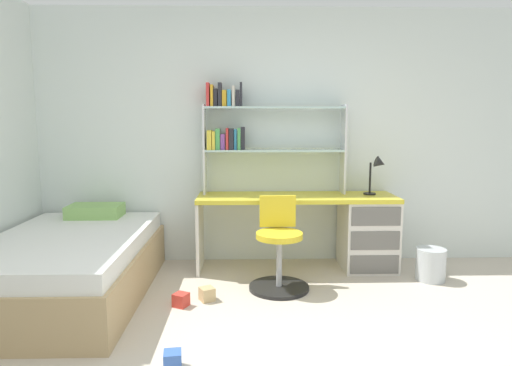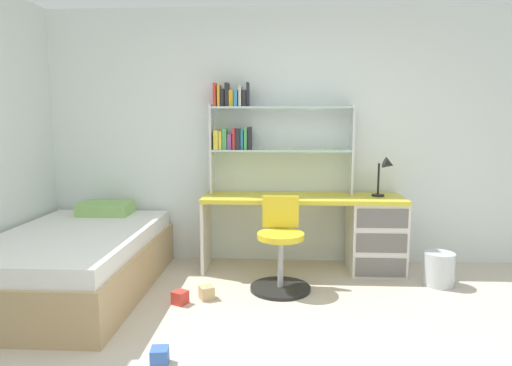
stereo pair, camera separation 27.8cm
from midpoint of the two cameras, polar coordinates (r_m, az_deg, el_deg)
The scene contains 10 objects.
room_shell at distance 3.56m, azimuth -19.45°, elevation 4.86°, with size 5.59×5.67×2.56m.
desk at distance 4.46m, azimuth 9.94°, elevation -5.63°, with size 1.92×0.55×0.73m.
bookshelf_hutch at distance 4.41m, azimuth -2.50°, elevation 6.93°, with size 1.40×0.22×1.09m.
desk_lamp at distance 4.43m, azimuth 13.59°, elevation 1.72°, with size 0.20×0.16×0.38m.
swivel_chair at distance 3.89m, azimuth 0.88°, elevation -8.96°, with size 0.52×0.52×0.79m.
bed_platform at distance 4.08m, azimuth -24.70°, elevation -9.67°, with size 1.22×1.94×0.64m.
waste_bin at distance 4.37m, azimuth 19.75°, elevation -9.80°, with size 0.26×0.26×0.30m, color silver.
toy_block_red_0 at distance 3.68m, azimuth -11.79°, elevation -14.45°, with size 0.10×0.10×0.10m, color red.
toy_block_natural_1 at distance 3.75m, azimuth -8.46°, elevation -13.91°, with size 0.11×0.11×0.11m, color tan.
toy_block_blue_2 at distance 2.87m, azimuth -13.56°, elevation -21.21°, with size 0.10×0.10×0.10m, color #3860B7.
Camera 1 is at (-0.22, -2.21, 1.44)m, focal length 31.27 mm.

